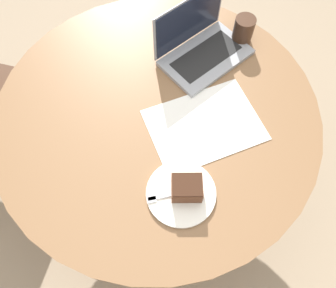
# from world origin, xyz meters

# --- Properties ---
(ground_plane) EXTENTS (12.00, 12.00, 0.00)m
(ground_plane) POSITION_xyz_m (0.00, 0.00, 0.00)
(ground_plane) COLOR gray
(dining_table) EXTENTS (1.20, 1.20, 0.71)m
(dining_table) POSITION_xyz_m (0.00, 0.00, 0.59)
(dining_table) COLOR brown
(dining_table) RESTS_ON ground_plane
(paper_document) EXTENTS (0.41, 0.32, 0.00)m
(paper_document) POSITION_xyz_m (-0.15, 0.11, 0.71)
(paper_document) COLOR white
(paper_document) RESTS_ON dining_table
(plate) EXTENTS (0.23, 0.23, 0.01)m
(plate) POSITION_xyz_m (0.01, 0.33, 0.71)
(plate) COLOR silver
(plate) RESTS_ON dining_table
(cake_slice) EXTENTS (0.11, 0.10, 0.07)m
(cake_slice) POSITION_xyz_m (-0.01, 0.33, 0.75)
(cake_slice) COLOR brown
(cake_slice) RESTS_ON plate
(fork) EXTENTS (0.17, 0.03, 0.00)m
(fork) POSITION_xyz_m (0.05, 0.33, 0.72)
(fork) COLOR silver
(fork) RESTS_ON plate
(coffee_glass) EXTENTS (0.08, 0.08, 0.11)m
(coffee_glass) POSITION_xyz_m (-0.42, -0.23, 0.76)
(coffee_glass) COLOR #3D2619
(coffee_glass) RESTS_ON dining_table
(laptop) EXTENTS (0.40, 0.34, 0.22)m
(laptop) POSITION_xyz_m (-0.24, -0.20, 0.75)
(laptop) COLOR gray
(laptop) RESTS_ON dining_table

